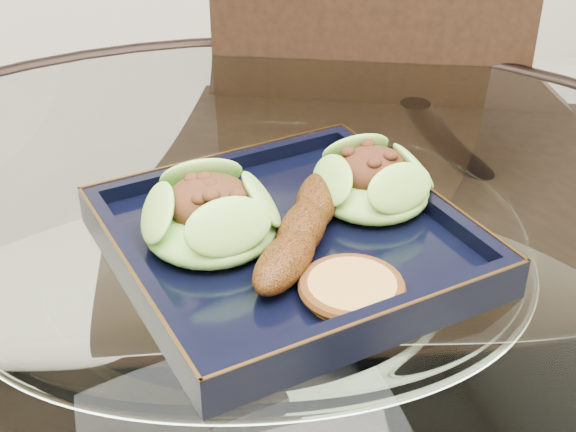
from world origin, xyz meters
name	(u,v)px	position (x,y,z in m)	size (l,w,h in m)	color
dining_table	(255,430)	(0.00, 0.00, 0.60)	(1.13, 1.13, 0.77)	white
dining_chair	(359,235)	(0.23, 0.32, 0.56)	(0.58, 0.58, 1.00)	#321C10
navy_plate	(288,247)	(0.04, 0.03, 0.77)	(0.27, 0.27, 0.02)	black
lettuce_wrap_left	(211,219)	(-0.02, 0.04, 0.80)	(0.11, 0.11, 0.04)	#589D2D
lettuce_wrap_right	(372,185)	(0.13, 0.05, 0.80)	(0.10, 0.10, 0.04)	#5EAF33
roasted_plantain	(302,229)	(0.05, 0.01, 0.80)	(0.17, 0.04, 0.03)	#582A09
crumb_patty	(352,289)	(0.06, -0.06, 0.79)	(0.07, 0.07, 0.01)	gold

